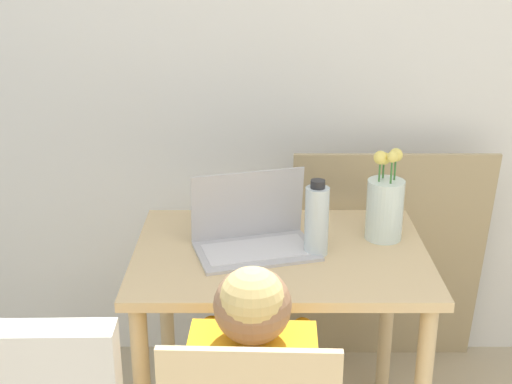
{
  "coord_description": "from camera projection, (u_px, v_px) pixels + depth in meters",
  "views": [
    {
      "loc": [
        -0.36,
        -0.41,
        1.68
      ],
      "look_at": [
        -0.36,
        1.62,
        0.92
      ],
      "focal_mm": 50.0,
      "sensor_mm": 36.0,
      "label": 1
    }
  ],
  "objects": [
    {
      "name": "dining_table",
      "position": [
        280.0,
        285.0,
        2.24
      ],
      "size": [
        0.9,
        0.66,
        0.74
      ],
      "color": "#D6B784",
      "rests_on": "ground_plane"
    },
    {
      "name": "flower_vase",
      "position": [
        384.0,
        205.0,
        2.24
      ],
      "size": [
        0.12,
        0.12,
        0.3
      ],
      "color": "silver",
      "rests_on": "dining_table"
    },
    {
      "name": "cardboard_panel",
      "position": [
        386.0,
        261.0,
        2.78
      ],
      "size": [
        0.75,
        0.14,
        0.91
      ],
      "color": "tan",
      "rests_on": "ground_plane"
    },
    {
      "name": "wall_back",
      "position": [
        354.0,
        50.0,
        2.62
      ],
      "size": [
        6.4,
        0.05,
        2.5
      ],
      "color": "white",
      "rests_on": "ground_plane"
    },
    {
      "name": "water_bottle",
      "position": [
        316.0,
        220.0,
        2.13
      ],
      "size": [
        0.07,
        0.07,
        0.24
      ],
      "color": "silver",
      "rests_on": "dining_table"
    },
    {
      "name": "laptop",
      "position": [
        252.0,
        231.0,
        2.19
      ],
      "size": [
        0.41,
        0.32,
        0.23
      ],
      "rotation": [
        0.0,
        0.0,
        0.28
      ],
      "color": "#B2B2B7",
      "rests_on": "dining_table"
    }
  ]
}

